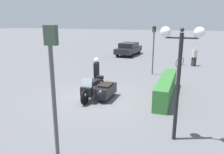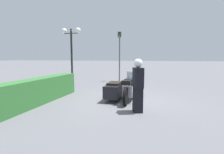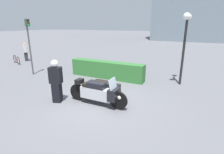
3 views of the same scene
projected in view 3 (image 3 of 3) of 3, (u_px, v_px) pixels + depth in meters
name	position (u px, v px, depth m)	size (l,w,h in m)	color
ground_plane	(97.00, 102.00, 7.18)	(160.00, 160.00, 0.00)	slate
police_motorcycle	(102.00, 90.00, 7.13)	(2.58, 1.20, 1.17)	black
officer_rider	(56.00, 80.00, 6.95)	(0.54, 0.43, 1.75)	black
hedge_bush_curbside	(107.00, 70.00, 10.31)	(4.54, 0.64, 0.98)	#337033
twin_lamp_post	(186.00, 32.00, 8.55)	(0.32, 1.25, 3.58)	black
traffic_light_far	(29.00, 39.00, 10.50)	(0.22, 0.28, 3.36)	#4C4C4C
pedestrian_bystander	(26.00, 52.00, 15.08)	(0.51, 0.49, 1.56)	#2D2D33
bicycle_parked	(16.00, 60.00, 14.16)	(1.52, 0.59, 0.69)	black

